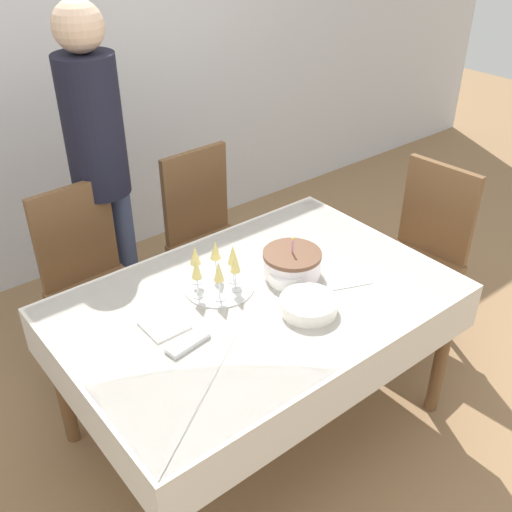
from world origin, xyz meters
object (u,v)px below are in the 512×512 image
Objects in this scene: birthday_cake at (292,263)px; plate_stack_dessert at (288,276)px; person_standing at (97,151)px; dining_chair_right_end at (421,248)px; champagne_tray at (217,270)px; plate_stack_main at (309,305)px; dining_chair_far_left at (91,276)px; dining_chair_far_right at (209,231)px.

plate_stack_dessert is (-0.05, -0.03, -0.03)m from birthday_cake.
birthday_cake is at bearing -70.09° from person_standing.
champagne_tray is (-1.19, 0.14, 0.29)m from dining_chair_right_end.
person_standing is (-0.24, 1.24, 0.30)m from plate_stack_main.
person_standing is (0.21, 0.20, 0.53)m from dining_chair_far_left.
dining_chair_far_right is 0.85m from birthday_cake.
person_standing reaches higher than plate_stack_dessert.
plate_stack_main reaches higher than plate_stack_dessert.
plate_stack_main is at bearing -109.32° from plate_stack_dessert.
person_standing is at bearing 140.23° from dining_chair_right_end.
dining_chair_far_right is 4.24× the size of plate_stack_main.
champagne_tray is at bearing -69.45° from dining_chair_far_left.
dining_chair_far_right is 0.88m from plate_stack_dessert.
dining_chair_right_end is 0.55× the size of person_standing.
person_standing is at bearing 100.94° from plate_stack_main.
dining_chair_far_right is (0.69, 0.00, 0.00)m from dining_chair_far_left.
champagne_tray is 0.40m from plate_stack_main.
champagne_tray reaches higher than birthday_cake.
plate_stack_dessert is at bearing 70.68° from plate_stack_main.
person_standing is at bearing 43.68° from dining_chair_far_left.
champagne_tray is 0.30m from plate_stack_dessert.
birthday_cake is 0.86× the size of champagne_tray.
dining_chair_far_left is 0.60m from person_standing.
champagne_tray is 0.92m from person_standing.
dining_chair_right_end is 5.95× the size of plate_stack_dessert.
birthday_cake reaches higher than plate_stack_dessert.
plate_stack_main is at bearing -117.48° from birthday_cake.
dining_chair_far_right is at bearing 76.77° from plate_stack_main.
champagne_tray is at bearing 160.54° from birthday_cake.
dining_chair_far_right is at bearing -22.22° from person_standing.
champagne_tray is at bearing 173.18° from dining_chair_right_end.
birthday_cake is 0.07m from plate_stack_dessert.
dining_chair_far_left is 1.15m from plate_stack_main.
plate_stack_main is (0.19, -0.35, -0.06)m from champagne_tray.
dining_chair_far_left is at bearing 150.01° from dining_chair_right_end.
person_standing is (-0.36, 1.00, 0.28)m from birthday_cake.
dining_chair_far_right is 5.95× the size of plate_stack_dessert.
plate_stack_dessert is 1.12m from person_standing.
dining_chair_far_left reaches higher than birthday_cake.
dining_chair_far_left is at bearing 113.22° from plate_stack_main.
plate_stack_main is at bearing -79.06° from person_standing.
birthday_cake is at bearing -54.66° from dining_chair_far_left.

